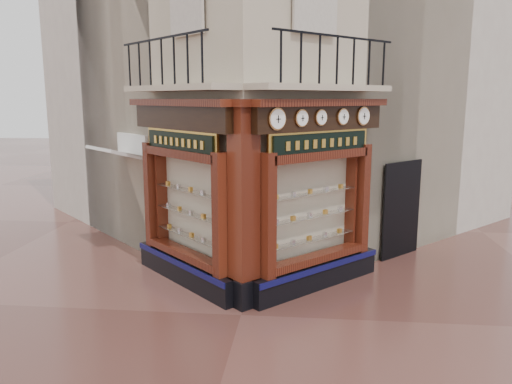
# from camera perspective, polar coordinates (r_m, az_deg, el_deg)

# --- Properties ---
(ground) EXTENTS (80.00, 80.00, 0.00)m
(ground) POSITION_cam_1_polar(r_m,az_deg,el_deg) (9.61, -1.72, -13.88)
(ground) COLOR #522D26
(ground) RESTS_ON ground
(main_building) EXTENTS (11.31, 11.31, 12.00)m
(main_building) POSITION_cam_1_polar(r_m,az_deg,el_deg) (15.01, 1.30, 18.34)
(main_building) COLOR #BDAA93
(main_building) RESTS_ON ground
(neighbour_left) EXTENTS (11.31, 11.31, 11.00)m
(neighbour_left) POSITION_cam_1_polar(r_m,az_deg,el_deg) (17.74, -6.37, 15.46)
(neighbour_left) COLOR beige
(neighbour_left) RESTS_ON ground
(neighbour_right) EXTENTS (11.31, 11.31, 11.00)m
(neighbour_right) POSITION_cam_1_polar(r_m,az_deg,el_deg) (17.42, 10.39, 15.45)
(neighbour_right) COLOR beige
(neighbour_right) RESTS_ON ground
(shopfront_left) EXTENTS (2.86, 2.86, 3.98)m
(shopfront_left) POSITION_cam_1_polar(r_m,az_deg,el_deg) (10.74, -8.17, -0.26)
(shopfront_left) COLOR black
(shopfront_left) RESTS_ON ground
(shopfront_right) EXTENTS (2.86, 2.86, 3.98)m
(shopfront_right) POSITION_cam_1_polar(r_m,az_deg,el_deg) (10.44, 7.00, -0.55)
(shopfront_right) COLOR black
(shopfront_right) RESTS_ON ground
(corner_pilaster) EXTENTS (0.85, 0.85, 3.98)m
(corner_pilaster) POSITION_cam_1_polar(r_m,az_deg,el_deg) (9.47, -1.40, -1.82)
(corner_pilaster) COLOR black
(corner_pilaster) RESTS_ON ground
(balcony) EXTENTS (5.94, 2.97, 1.03)m
(balcony) POSITION_cam_1_polar(r_m,az_deg,el_deg) (10.23, -0.77, 11.91)
(balcony) COLOR #BDAA93
(balcony) RESTS_ON ground
(clock_a) EXTENTS (0.33, 0.33, 0.41)m
(clock_a) POSITION_cam_1_polar(r_m,az_deg,el_deg) (9.21, 2.43, 8.33)
(clock_a) COLOR #A86B38
(clock_a) RESTS_ON ground
(clock_b) EXTENTS (0.27, 0.27, 0.34)m
(clock_b) POSITION_cam_1_polar(r_m,az_deg,el_deg) (9.64, 5.23, 8.40)
(clock_b) COLOR #A86B38
(clock_b) RESTS_ON ground
(clock_c) EXTENTS (0.26, 0.26, 0.32)m
(clock_c) POSITION_cam_1_polar(r_m,az_deg,el_deg) (10.02, 7.44, 8.44)
(clock_c) COLOR #A86B38
(clock_c) RESTS_ON ground
(clock_d) EXTENTS (0.28, 0.28, 0.34)m
(clock_d) POSITION_cam_1_polar(r_m,az_deg,el_deg) (10.50, 9.90, 8.47)
(clock_d) COLOR #A86B38
(clock_d) RESTS_ON ground
(clock_e) EXTENTS (0.32, 0.32, 0.40)m
(clock_e) POSITION_cam_1_polar(r_m,az_deg,el_deg) (11.01, 12.16, 8.48)
(clock_e) COLOR #A86B38
(clock_e) RESTS_ON ground
(awning) EXTENTS (1.79, 1.79, 0.34)m
(awning) POSITION_cam_1_polar(r_m,az_deg,el_deg) (13.54, -15.16, -6.87)
(awning) COLOR silver
(awning) RESTS_ON ground
(signboard_left) EXTENTS (1.96, 1.96, 0.52)m
(signboard_left) POSITION_cam_1_polar(r_m,az_deg,el_deg) (10.55, -8.69, 5.68)
(signboard_left) COLOR gold
(signboard_left) RESTS_ON ground
(signboard_right) EXTENTS (2.05, 2.05, 0.55)m
(signboard_right) POSITION_cam_1_polar(r_m,az_deg,el_deg) (10.23, 7.46, 5.57)
(signboard_right) COLOR gold
(signboard_right) RESTS_ON ground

